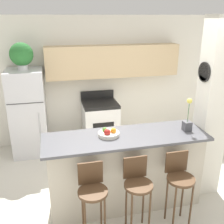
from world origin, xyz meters
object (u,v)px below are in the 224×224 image
potted_plant_on_fridge (21,55)px  orchid_vase (187,121)px  stove_range (100,123)px  bar_stool_left (92,192)px  bar_stool_mid (137,185)px  fruit_bowl (109,133)px  trash_bin (60,145)px  refrigerator (28,113)px  bar_stool_right (179,179)px

potted_plant_on_fridge → orchid_vase: size_ratio=1.04×
stove_range → bar_stool_left: bearing=-103.1°
bar_stool_mid → fruit_bowl: size_ratio=3.50×
bar_stool_mid → trash_bin: size_ratio=2.55×
refrigerator → bar_stool_left: 2.53m
stove_range → bar_stool_right: bearing=-77.8°
orchid_vase → fruit_bowl: (-1.08, 0.07, -0.10)m
refrigerator → bar_stool_mid: bearing=-60.3°
bar_stool_left → orchid_vase: orchid_vase is taller
bar_stool_mid → potted_plant_on_fridge: bearing=119.7°
stove_range → bar_stool_right: stove_range is taller
stove_range → orchid_vase: orchid_vase is taller
orchid_vase → trash_bin: bearing=135.2°
fruit_bowl → refrigerator: bearing=122.0°
bar_stool_mid → fruit_bowl: 0.75m
refrigerator → bar_stool_left: size_ratio=1.68×
potted_plant_on_fridge → orchid_vase: potted_plant_on_fridge is taller
potted_plant_on_fridge → trash_bin: (0.54, -0.23, -1.70)m
bar_stool_mid → trash_bin: bar_stool_mid is taller
refrigerator → stove_range: 1.42m
potted_plant_on_fridge → fruit_bowl: bearing=-58.0°
bar_stool_right → fruit_bowl: 1.05m
refrigerator → orchid_vase: refrigerator is taller
fruit_bowl → bar_stool_left: bearing=-119.6°
fruit_bowl → trash_bin: bearing=110.5°
bar_stool_left → stove_range: bearing=76.9°
refrigerator → fruit_bowl: bearing=-58.0°
stove_range → bar_stool_right: (0.52, -2.41, 0.18)m
bar_stool_right → fruit_bowl: size_ratio=3.50×
stove_range → bar_stool_mid: 2.42m
refrigerator → fruit_bowl: 2.17m
bar_stool_mid → trash_bin: 2.35m
stove_range → bar_stool_mid: (-0.02, -2.41, 0.18)m
bar_stool_left → bar_stool_right: 1.08m
bar_stool_right → orchid_vase: bearing=57.0°
stove_range → orchid_vase: 2.22m
bar_stool_left → orchid_vase: (1.40, 0.49, 0.55)m
stove_range → bar_stool_left: 2.48m
stove_range → fruit_bowl: (-0.24, -1.85, 0.63)m
trash_bin → potted_plant_on_fridge: bearing=157.1°
refrigerator → stove_range: refrigerator is taller
refrigerator → trash_bin: 0.86m
bar_stool_right → refrigerator: bearing=128.5°
bar_stool_right → potted_plant_on_fridge: bearing=128.5°
bar_stool_mid → potted_plant_on_fridge: size_ratio=2.04×
orchid_vase → trash_bin: orchid_vase is taller
stove_range → potted_plant_on_fridge: potted_plant_on_fridge is taller
bar_stool_left → fruit_bowl: fruit_bowl is taller
refrigerator → orchid_vase: bearing=-40.5°
bar_stool_left → bar_stool_right: bearing=0.0°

